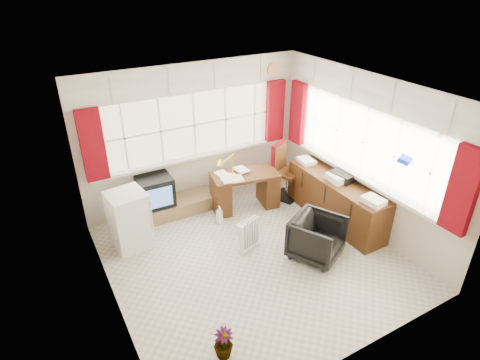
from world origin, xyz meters
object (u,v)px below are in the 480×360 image
object	(u,v)px
crt_tv	(155,191)
mini_fridge	(129,220)
desk	(245,189)
credenza	(335,200)
tv_bench	(175,206)
radiator	(249,237)
desk_lamp	(233,160)
office_chair	(317,238)
task_chair	(283,169)

from	to	relation	value
crt_tv	mini_fridge	world-z (taller)	mini_fridge
desk	credenza	distance (m)	1.57
tv_bench	crt_tv	xyz separation A→B (m)	(-0.32, 0.05, 0.38)
radiator	tv_bench	xyz separation A→B (m)	(-0.59, 1.52, -0.09)
mini_fridge	desk_lamp	bearing A→B (deg)	4.96
desk	radiator	distance (m)	1.24
office_chair	tv_bench	bearing A→B (deg)	95.19
task_chair	credenza	xyz separation A→B (m)	(0.31, -1.11, -0.17)
desk_lamp	crt_tv	bearing A→B (deg)	162.08
desk	task_chair	distance (m)	0.83
crt_tv	mini_fridge	size ratio (longest dim) A/B	0.62
tv_bench	office_chair	bearing A→B (deg)	-57.11
radiator	tv_bench	distance (m)	1.63
credenza	office_chair	bearing A→B (deg)	-144.87
office_chair	mini_fridge	size ratio (longest dim) A/B	0.78
desk_lamp	task_chair	size ratio (longest dim) A/B	0.40
task_chair	office_chair	xyz separation A→B (m)	(-0.58, -1.74, -0.23)
desk_lamp	credenza	size ratio (longest dim) A/B	0.21
task_chair	mini_fridge	distance (m)	2.90
radiator	desk_lamp	bearing A→B (deg)	72.77
radiator	credenza	distance (m)	1.69
desk	mini_fridge	world-z (taller)	mini_fridge
credenza	task_chair	bearing A→B (deg)	105.45
radiator	tv_bench	size ratio (longest dim) A/B	0.38
office_chair	radiator	bearing A→B (deg)	114.06
desk	credenza	size ratio (longest dim) A/B	0.62
office_chair	credenza	size ratio (longest dim) A/B	0.36
mini_fridge	credenza	bearing A→B (deg)	-17.22
desk_lamp	credenza	distance (m)	1.85
task_chair	desk	bearing A→B (deg)	-178.64
desk	office_chair	xyz separation A→B (m)	(0.23, -1.72, -0.05)
office_chair	crt_tv	distance (m)	2.78
desk_lamp	crt_tv	xyz separation A→B (m)	(-1.27, 0.41, -0.46)
office_chair	desk_lamp	bearing A→B (deg)	76.07
desk	task_chair	xyz separation A→B (m)	(0.81, 0.02, 0.19)
office_chair	crt_tv	size ratio (longest dim) A/B	1.25
desk	tv_bench	size ratio (longest dim) A/B	0.89
task_chair	mini_fridge	world-z (taller)	task_chair
office_chair	credenza	world-z (taller)	credenza
desk_lamp	mini_fridge	size ratio (longest dim) A/B	0.46
desk	task_chair	world-z (taller)	task_chair
office_chair	tv_bench	xyz separation A→B (m)	(-1.39, 2.15, -0.20)
tv_bench	mini_fridge	bearing A→B (deg)	-150.27
desk_lamp	tv_bench	bearing A→B (deg)	159.03
task_chair	mini_fridge	xyz separation A→B (m)	(-2.89, -0.12, -0.10)
office_chair	crt_tv	xyz separation A→B (m)	(-1.71, 2.19, 0.18)
desk_lamp	office_chair	bearing A→B (deg)	-76.23
task_chair	credenza	bearing A→B (deg)	-74.55
task_chair	mini_fridge	bearing A→B (deg)	-177.60
task_chair	office_chair	world-z (taller)	task_chair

